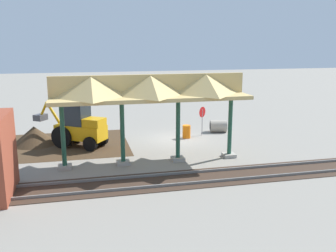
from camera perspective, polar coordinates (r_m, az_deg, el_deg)
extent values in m
plane|color=gray|center=(25.90, 1.35, -2.00)|extent=(120.00, 120.00, 0.00)
cube|color=#42301E|center=(25.42, -16.41, -2.81)|extent=(9.00, 7.00, 0.01)
cube|color=#9E998E|center=(22.25, 9.27, -4.40)|extent=(0.70, 0.70, 0.20)
cylinder|color=#1E4C38|center=(21.81, 9.43, -0.13)|extent=(0.24, 0.24, 3.60)
cube|color=#9E998E|center=(21.29, 1.51, -5.02)|extent=(0.70, 0.70, 0.20)
cylinder|color=#1E4C38|center=(20.84, 1.54, -0.57)|extent=(0.24, 0.24, 3.60)
cube|color=#9E998E|center=(20.76, -6.83, -5.58)|extent=(0.70, 0.70, 0.20)
cylinder|color=#1E4C38|center=(20.29, -6.96, -1.02)|extent=(0.24, 0.24, 3.60)
cube|color=#9E998E|center=(20.69, -15.43, -6.04)|extent=(0.70, 0.70, 0.20)
cylinder|color=#1E4C38|center=(20.21, -15.71, -1.47)|extent=(0.24, 0.24, 3.60)
cube|color=tan|center=(20.15, -2.71, 4.46)|extent=(10.49, 3.20, 0.20)
cube|color=tan|center=(20.06, -2.73, 6.30)|extent=(10.49, 0.20, 1.10)
pyramid|color=tan|center=(20.84, 5.72, 6.50)|extent=(2.79, 3.20, 1.10)
pyramid|color=tan|center=(20.06, -2.73, 6.30)|extent=(2.79, 3.20, 1.10)
pyramid|color=tan|center=(19.74, -11.65, 5.95)|extent=(2.79, 3.20, 1.10)
cube|color=slate|center=(19.57, 6.45, -6.81)|extent=(60.00, 0.08, 0.15)
cube|color=slate|center=(18.31, 7.96, -8.26)|extent=(60.00, 0.08, 0.15)
cube|color=#38281E|center=(18.96, 7.18, -7.68)|extent=(60.00, 2.58, 0.03)
cylinder|color=gray|center=(26.86, 5.22, 0.55)|extent=(0.06, 0.06, 1.89)
cylinder|color=red|center=(26.71, 5.26, 2.13)|extent=(0.61, 0.50, 0.76)
cube|color=orange|center=(24.50, -13.13, -0.87)|extent=(3.37, 2.88, 0.90)
cube|color=#1E262D|center=(24.37, -13.66, 1.80)|extent=(1.73, 1.70, 1.40)
cube|color=orange|center=(23.79, -11.18, 0.55)|extent=(1.57, 1.55, 0.50)
cylinder|color=black|center=(25.67, -13.98, -0.92)|extent=(1.32, 1.04, 1.40)
cylinder|color=black|center=(24.55, -15.89, -1.65)|extent=(1.32, 1.04, 1.40)
cylinder|color=black|center=(24.57, -10.12, -1.94)|extent=(0.91, 0.76, 0.90)
cylinder|color=black|center=(23.51, -11.76, -2.68)|extent=(0.91, 0.76, 0.90)
cylinder|color=orange|center=(25.48, -17.10, 1.96)|extent=(0.98, 0.75, 1.41)
cylinder|color=orange|center=(25.93, -18.44, 2.35)|extent=(0.70, 0.55, 1.12)
cube|color=#47474C|center=(26.21, -18.86, 1.27)|extent=(0.95, 1.00, 0.40)
cone|color=#42301E|center=(26.19, -19.61, -2.60)|extent=(5.79, 5.79, 2.37)
cylinder|color=#9E9384|center=(28.08, 7.66, -0.02)|extent=(1.36, 1.12, 0.89)
cylinder|color=black|center=(28.00, 6.45, -0.02)|extent=(0.14, 0.57, 0.58)
cylinder|color=orange|center=(26.14, 2.84, -0.86)|extent=(0.56, 0.56, 0.90)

